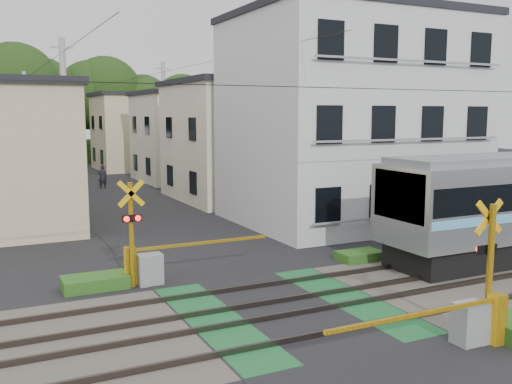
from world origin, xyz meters
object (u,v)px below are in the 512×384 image
crossing_signal_far (146,260)px  crossing_signal_near (475,312)px  apartment_block (349,119)px  pedestrian (102,177)px

crossing_signal_far → crossing_signal_near: bearing=-54.7°
crossing_signal_far → apartment_block: apartment_block is taller
apartment_block → crossing_signal_near: bearing=-114.2°
crossing_signal_far → apartment_block: size_ratio=0.46×
crossing_signal_near → apartment_block: (5.91, 13.15, 3.94)m
apartment_block → pedestrian: bearing=116.6°
crossing_signal_near → apartment_block: 14.95m
pedestrian → apartment_block: bearing=121.3°
crossing_signal_near → crossing_signal_far: size_ratio=1.00×
crossing_signal_near → crossing_signal_far: bearing=125.3°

